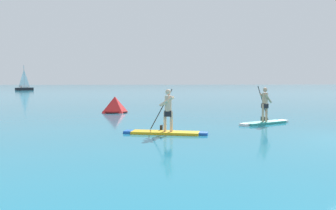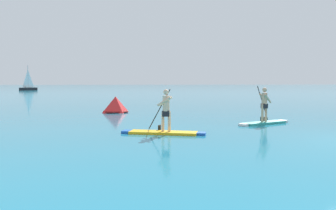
{
  "view_description": "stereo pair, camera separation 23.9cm",
  "coord_description": "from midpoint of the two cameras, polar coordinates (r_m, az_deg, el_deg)",
  "views": [
    {
      "loc": [
        -8.49,
        -9.63,
        1.98
      ],
      "look_at": [
        -5.58,
        9.57,
        0.67
      ],
      "focal_mm": 37.11,
      "sensor_mm": 36.0,
      "label": 1
    },
    {
      "loc": [
        -8.25,
        -9.66,
        1.98
      ],
      "look_at": [
        -5.58,
        9.57,
        0.67
      ],
      "focal_mm": 37.11,
      "sensor_mm": 36.0,
      "label": 2
    }
  ],
  "objects": [
    {
      "name": "race_marker_buoy",
      "position": [
        22.57,
        -8.3,
        -0.06
      ],
      "size": [
        1.85,
        1.85,
        1.03
      ],
      "color": "red",
      "rests_on": "ground"
    },
    {
      "name": "paddleboarder_mid_center",
      "position": [
        16.89,
        15.91,
        -1.74
      ],
      "size": [
        2.86,
        1.63,
        1.82
      ],
      "rotation": [
        0.0,
        0.0,
        0.44
      ],
      "color": "teal",
      "rests_on": "ground"
    },
    {
      "name": "sailboat_left_horizon",
      "position": [
        86.24,
        -21.9,
        2.84
      ],
      "size": [
        3.6,
        3.42,
        5.71
      ],
      "rotation": [
        0.0,
        0.0,
        3.89
      ],
      "color": "black",
      "rests_on": "ground"
    },
    {
      "name": "paddleboarder_near_left",
      "position": [
        13.16,
        -0.18,
        -3.23
      ],
      "size": [
        3.17,
        1.47,
        1.75
      ],
      "rotation": [
        0.0,
        0.0,
        2.82
      ],
      "color": "yellow",
      "rests_on": "ground"
    }
  ]
}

